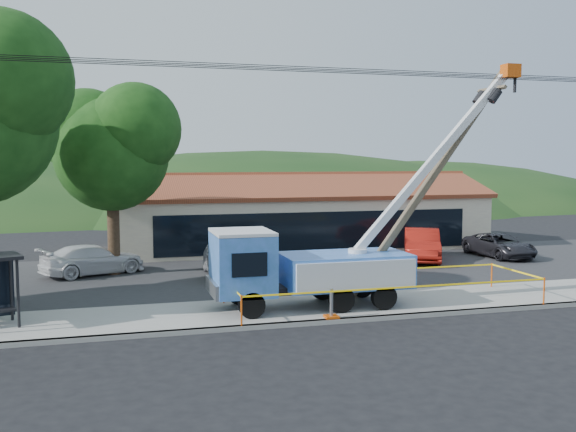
% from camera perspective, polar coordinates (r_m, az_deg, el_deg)
% --- Properties ---
extents(ground, '(120.00, 120.00, 0.00)m').
position_cam_1_polar(ground, '(19.91, 6.09, -10.95)').
color(ground, black).
rests_on(ground, ground).
extents(curb, '(60.00, 0.25, 0.15)m').
position_cam_1_polar(curb, '(21.79, 4.04, -9.31)').
color(curb, gray).
rests_on(curb, ground).
extents(sidewalk, '(60.00, 4.00, 0.15)m').
position_cam_1_polar(sidewalk, '(23.54, 2.48, -8.21)').
color(sidewalk, gray).
rests_on(sidewalk, ground).
extents(parking_lot, '(60.00, 12.00, 0.10)m').
position_cam_1_polar(parking_lot, '(31.09, -2.09, -4.96)').
color(parking_lot, '#28282B').
rests_on(parking_lot, ground).
extents(strip_mall, '(22.50, 8.53, 4.67)m').
position_cam_1_polar(strip_mall, '(39.52, 0.87, -0.11)').
color(strip_mall, beige).
rests_on(strip_mall, ground).
extents(tree_lot, '(6.30, 5.60, 8.94)m').
position_cam_1_polar(tree_lot, '(30.79, -15.43, 6.27)').
color(tree_lot, '#332316').
rests_on(tree_lot, ground).
extents(hill_west, '(78.40, 56.00, 28.00)m').
position_cam_1_polar(hill_west, '(73.42, -21.62, 0.50)').
color(hill_west, '#123313').
rests_on(hill_west, ground).
extents(hill_center, '(89.60, 64.00, 32.00)m').
position_cam_1_polar(hill_center, '(74.96, -2.26, 0.95)').
color(hill_center, '#123313').
rests_on(hill_center, ground).
extents(hill_east, '(72.80, 52.00, 26.00)m').
position_cam_1_polar(hill_east, '(81.86, 11.50, 1.20)').
color(hill_east, '#123313').
rests_on(hill_east, ground).
extents(utility_truck, '(11.80, 3.86, 8.91)m').
position_cam_1_polar(utility_truck, '(23.08, 1.72, -4.32)').
color(utility_truck, black).
rests_on(utility_truck, ground).
extents(leaning_pole, '(6.63, 1.81, 8.85)m').
position_cam_1_polar(leaning_pole, '(25.04, 12.85, 3.64)').
color(leaning_pole, brown).
rests_on(leaning_pole, ground).
extents(caution_tape, '(11.39, 3.43, 0.99)m').
position_cam_1_polar(caution_tape, '(24.05, 8.46, -5.98)').
color(caution_tape, '#D24C0B').
rests_on(caution_tape, ground).
extents(car_silver, '(2.26, 5.03, 1.68)m').
position_cam_1_polar(car_silver, '(29.92, -5.45, -5.48)').
color(car_silver, silver).
rests_on(car_silver, ground).
extents(car_red, '(3.77, 5.38, 1.68)m').
position_cam_1_polar(car_red, '(34.88, 11.78, -4.04)').
color(car_red, '#A01910').
rests_on(car_red, ground).
extents(car_white, '(5.18, 3.70, 1.39)m').
position_cam_1_polar(car_white, '(31.45, -16.91, -5.16)').
color(car_white, white).
rests_on(car_white, ground).
extents(car_dark, '(2.33, 4.71, 1.29)m').
position_cam_1_polar(car_dark, '(37.23, 18.25, -3.62)').
color(car_dark, black).
rests_on(car_dark, ground).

